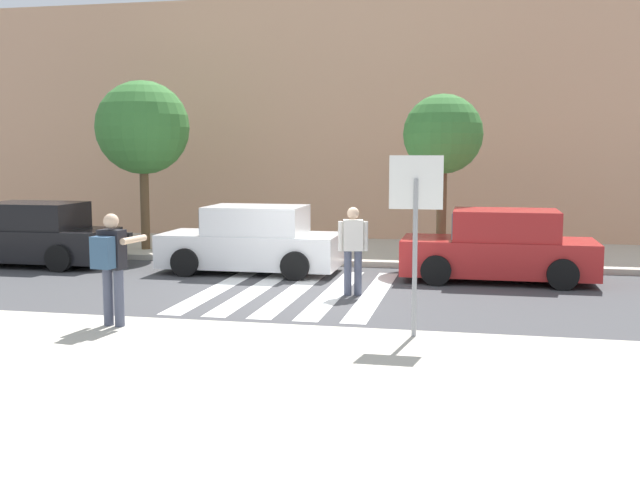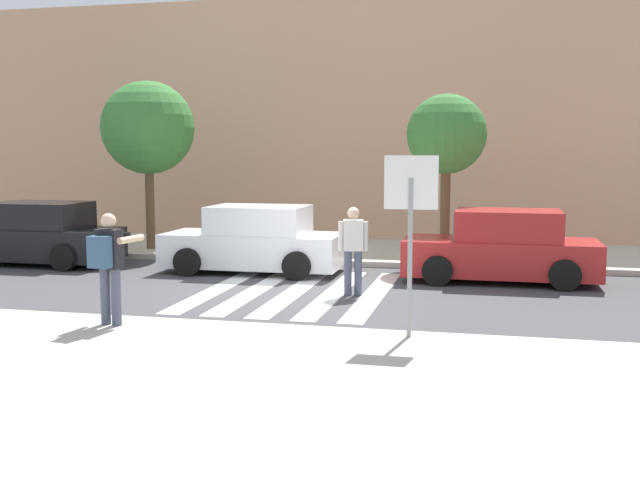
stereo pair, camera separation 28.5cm
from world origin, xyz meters
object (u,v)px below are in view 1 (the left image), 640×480
(photographer_with_backpack, at_px, (111,260))
(parked_car_white, at_px, (252,241))
(stop_sign, at_px, (416,205))
(street_tree_west, at_px, (143,128))
(street_tree_center, at_px, (443,135))
(pedestrian_crossing, at_px, (353,246))
(parked_car_black, at_px, (32,236))
(parked_car_red, at_px, (500,248))

(photographer_with_backpack, height_order, parked_car_white, photographer_with_backpack)
(stop_sign, bearing_deg, street_tree_west, 134.04)
(photographer_with_backpack, xyz_separation_m, street_tree_center, (4.57, 8.09, 2.01))
(pedestrian_crossing, relative_size, street_tree_center, 0.43)
(pedestrian_crossing, relative_size, parked_car_black, 0.42)
(street_tree_west, bearing_deg, parked_car_black, -128.08)
(street_tree_center, bearing_deg, stop_sign, -90.13)
(pedestrian_crossing, xyz_separation_m, parked_car_red, (2.85, 2.25, -0.25))
(parked_car_black, bearing_deg, parked_car_white, 0.00)
(parked_car_black, distance_m, parked_car_red, 11.24)
(pedestrian_crossing, relative_size, parked_car_white, 0.42)
(parked_car_red, bearing_deg, photographer_with_backpack, -133.81)
(stop_sign, xyz_separation_m, parked_car_white, (-4.21, 5.84, -1.31))
(parked_car_red, bearing_deg, parked_car_black, 180.00)
(parked_car_white, height_order, street_tree_center, street_tree_center)
(parked_car_white, bearing_deg, parked_car_black, -180.00)
(street_tree_west, bearing_deg, photographer_with_backpack, -68.20)
(street_tree_west, bearing_deg, street_tree_center, -3.48)
(stop_sign, bearing_deg, parked_car_white, 125.79)
(stop_sign, xyz_separation_m, parked_car_black, (-9.87, 5.84, -1.31))
(parked_car_white, relative_size, street_tree_center, 1.02)
(parked_car_white, xyz_separation_m, street_tree_center, (4.23, 1.93, 2.45))
(pedestrian_crossing, height_order, parked_car_red, pedestrian_crossing)
(parked_car_white, xyz_separation_m, parked_car_red, (5.57, -0.00, 0.00))
(street_tree_west, distance_m, street_tree_center, 8.02)
(parked_car_black, relative_size, parked_car_red, 1.00)
(street_tree_west, relative_size, street_tree_center, 1.13)
(street_tree_west, bearing_deg, pedestrian_crossing, -35.66)
(stop_sign, bearing_deg, parked_car_red, 76.84)
(stop_sign, height_order, parked_car_white, stop_sign)
(photographer_with_backpack, relative_size, pedestrian_crossing, 1.00)
(photographer_with_backpack, height_order, pedestrian_crossing, photographer_with_backpack)
(photographer_with_backpack, xyz_separation_m, parked_car_red, (5.91, 6.17, -0.44))
(photographer_with_backpack, xyz_separation_m, street_tree_west, (-3.43, 8.58, 2.25))
(parked_car_white, xyz_separation_m, street_tree_west, (-3.77, 2.41, 2.69))
(street_tree_center, bearing_deg, parked_car_black, -168.97)
(street_tree_west, bearing_deg, stop_sign, -45.96)
(street_tree_center, bearing_deg, parked_car_red, -55.06)
(stop_sign, xyz_separation_m, pedestrian_crossing, (-1.48, 3.59, -1.06))
(stop_sign, bearing_deg, parked_car_black, 149.40)
(parked_car_red, height_order, street_tree_west, street_tree_west)
(stop_sign, relative_size, parked_car_white, 0.63)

